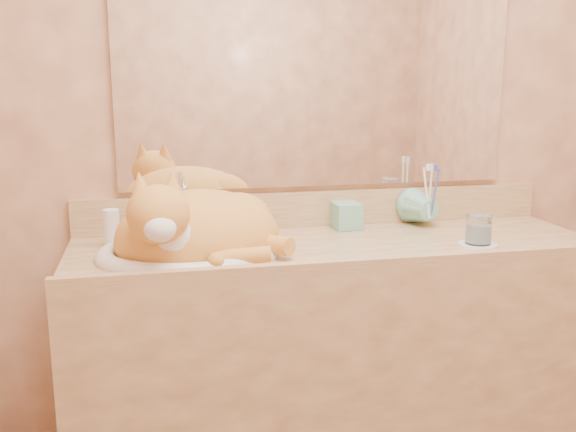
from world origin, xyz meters
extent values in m
cube|color=#996345|center=(0.00, 1.00, 1.25)|extent=(2.40, 0.02, 2.50)
cube|color=white|center=(0.00, 0.99, 1.39)|extent=(1.30, 0.02, 0.80)
imported|color=#73B8A1|center=(0.09, 0.89, 0.95)|extent=(0.09, 0.09, 0.19)
imported|color=#73B8A1|center=(0.35, 0.87, 0.91)|extent=(0.14, 0.14, 0.11)
cylinder|color=white|center=(0.39, 0.62, 0.85)|extent=(0.11, 0.11, 0.01)
cylinder|color=silver|center=(0.39, 0.62, 0.90)|extent=(0.07, 0.07, 0.09)
cylinder|color=white|center=(-0.67, 0.85, 0.91)|extent=(0.05, 0.05, 0.11)
camera|label=1|loc=(-0.55, -1.07, 1.34)|focal=40.00mm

